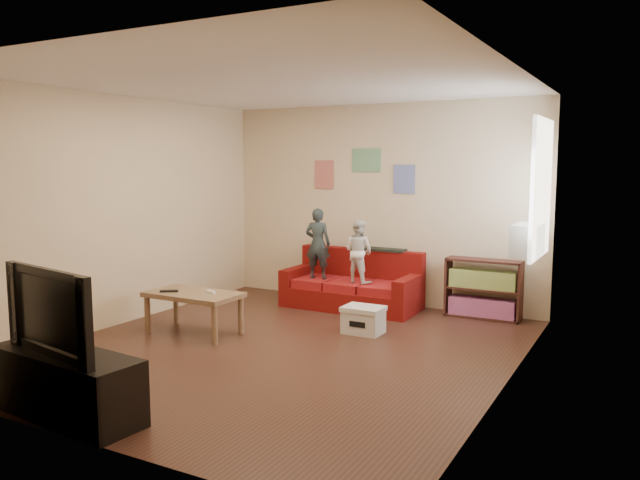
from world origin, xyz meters
The scene contains 17 objects.
room_shell centered at (0.00, 0.00, 1.35)m, with size 4.52×5.02×2.72m.
sofa centered at (-0.18, 2.06, 0.26)m, with size 1.78×0.82×0.78m.
child_a centered at (-0.63, 1.90, 0.85)m, with size 0.34×0.23×0.95m, color #2A3539.
child_b centered at (-0.03, 1.90, 0.78)m, with size 0.40×0.31×0.82m, color white.
coffee_table centered at (-1.19, 0.02, 0.41)m, with size 1.05×0.58×0.47m.
remote centered at (-1.44, -0.10, 0.49)m, with size 0.20×0.05×0.02m, color black.
game_controller centered at (-0.99, 0.07, 0.49)m, with size 0.14×0.04×0.03m, color white.
bookshelf centered at (1.48, 2.30, 0.33)m, with size 0.92×0.28×0.74m.
window centered at (2.22, 1.65, 1.64)m, with size 0.04×1.08×1.48m, color white.
ac_unit centered at (2.10, 1.65, 1.08)m, with size 0.28×0.55×0.35m, color #B7B2A3.
artwork_left centered at (-0.85, 2.48, 1.75)m, with size 0.30×0.01×0.40m, color #D87266.
artwork_center centered at (-0.20, 2.48, 1.95)m, with size 0.42×0.01×0.32m, color #72B27F.
artwork_right centered at (0.35, 2.48, 1.70)m, with size 0.30×0.01×0.38m, color #727FCC.
file_box centered at (0.48, 0.95, 0.16)m, with size 0.45×0.34×0.31m.
tv_stand centered at (-0.52, -2.25, 0.25)m, with size 1.34×0.45×0.50m, color black.
television centered at (-0.52, -2.25, 0.83)m, with size 1.13×0.15×0.65m, color black.
tissue centered at (0.43, 1.29, 0.04)m, with size 0.09×0.09×0.09m, color white.
Camera 1 is at (3.33, -5.31, 1.91)m, focal length 35.00 mm.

